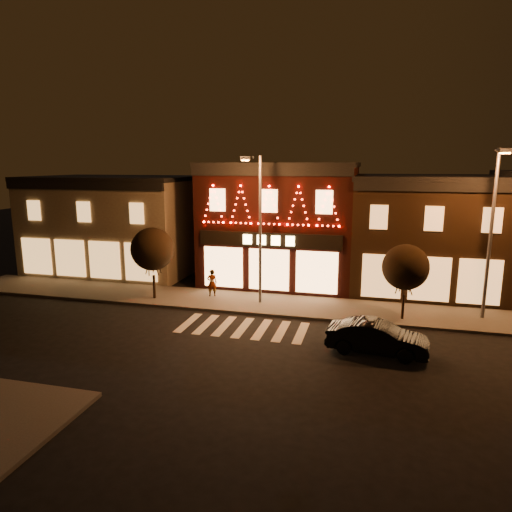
% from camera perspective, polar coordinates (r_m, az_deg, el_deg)
% --- Properties ---
extents(ground, '(120.00, 120.00, 0.00)m').
position_cam_1_polar(ground, '(20.09, -4.87, -12.76)').
color(ground, black).
rests_on(ground, ground).
extents(sidewalk_far, '(44.00, 4.00, 0.15)m').
position_cam_1_polar(sidewalk_far, '(26.87, 4.86, -6.25)').
color(sidewalk_far, '#47423D').
rests_on(sidewalk_far, ground).
extents(building_left, '(12.20, 8.28, 7.30)m').
position_cam_1_polar(building_left, '(36.94, -17.00, 3.86)').
color(building_left, '#736252').
rests_on(building_left, ground).
extents(building_pulp, '(10.20, 8.34, 8.30)m').
position_cam_1_polar(building_pulp, '(32.10, 3.24, 4.17)').
color(building_pulp, black).
rests_on(building_pulp, ground).
extents(building_right_a, '(9.20, 8.28, 7.50)m').
position_cam_1_polar(building_right_a, '(31.75, 20.33, 2.66)').
color(building_right_a, '#311F11').
rests_on(building_right_a, ground).
extents(streetlamp_mid, '(0.80, 1.95, 8.53)m').
position_cam_1_polar(streetlamp_mid, '(26.00, 0.27, 4.67)').
color(streetlamp_mid, '#59595E').
rests_on(streetlamp_mid, sidewalk_far).
extents(streetlamp_right, '(0.58, 2.03, 8.85)m').
position_cam_1_polar(streetlamp_right, '(26.13, 27.48, 3.83)').
color(streetlamp_right, '#59595E').
rests_on(streetlamp_right, sidewalk_far).
extents(tree_left, '(2.60, 2.60, 4.35)m').
position_cam_1_polar(tree_left, '(28.08, -12.81, 0.84)').
color(tree_left, black).
rests_on(tree_left, sidewalk_far).
extents(tree_right, '(2.39, 2.39, 4.00)m').
position_cam_1_polar(tree_right, '(24.93, 18.18, -1.34)').
color(tree_right, black).
rests_on(tree_right, sidewalk_far).
extents(dark_sedan, '(4.52, 2.04, 1.44)m').
position_cam_1_polar(dark_sedan, '(21.05, 14.90, -9.84)').
color(dark_sedan, black).
rests_on(dark_sedan, ground).
extents(pedestrian, '(0.72, 0.61, 1.69)m').
position_cam_1_polar(pedestrian, '(28.40, -5.52, -3.35)').
color(pedestrian, gray).
rests_on(pedestrian, sidewalk_far).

